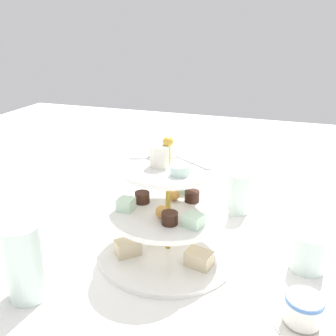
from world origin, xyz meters
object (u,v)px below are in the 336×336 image
object	(u,v)px
water_glass_short_left	(309,252)
butter_knife_left	(95,197)
water_glass_tall_right	(25,261)
water_glass_mid_back	(238,193)
teacup_with_saucer	(303,311)
tiered_serving_stand	(168,219)

from	to	relation	value
water_glass_short_left	butter_knife_left	world-z (taller)	water_glass_short_left
water_glass_tall_right	water_glass_mid_back	xyz separation A→B (m)	(-0.29, -0.41, -0.02)
water_glass_short_left	teacup_with_saucer	bearing A→B (deg)	86.02
water_glass_mid_back	water_glass_tall_right	bearing A→B (deg)	54.76
water_glass_mid_back	butter_knife_left	bearing A→B (deg)	6.25
water_glass_short_left	water_glass_mid_back	bearing A→B (deg)	-49.34
tiered_serving_stand	butter_knife_left	bearing A→B (deg)	-33.65
water_glass_tall_right	water_glass_mid_back	distance (m)	0.51
water_glass_short_left	teacup_with_saucer	world-z (taller)	water_glass_short_left
water_glass_tall_right	butter_knife_left	world-z (taller)	water_glass_tall_right
butter_knife_left	water_glass_mid_back	size ratio (longest dim) A/B	1.66
water_glass_tall_right	tiered_serving_stand	bearing A→B (deg)	-133.27
butter_knife_left	water_glass_mid_back	bearing A→B (deg)	130.71
water_glass_short_left	water_glass_mid_back	world-z (taller)	water_glass_mid_back
teacup_with_saucer	butter_knife_left	bearing A→B (deg)	-29.33
tiered_serving_stand	water_glass_short_left	distance (m)	0.27
water_glass_tall_right	water_glass_short_left	size ratio (longest dim) A/B	1.83
teacup_with_saucer	water_glass_short_left	bearing A→B (deg)	-93.98
water_glass_short_left	teacup_with_saucer	xyz separation A→B (m)	(0.01, 0.15, -0.01)
teacup_with_saucer	water_glass_mid_back	size ratio (longest dim) A/B	0.88
water_glass_short_left	water_glass_mid_back	size ratio (longest dim) A/B	0.74
teacup_with_saucer	butter_knife_left	xyz separation A→B (m)	(0.52, -0.29, -0.02)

